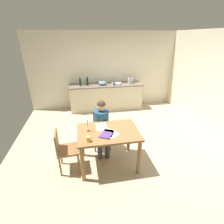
% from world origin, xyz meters
% --- Properties ---
extents(ground_plane, '(5.20, 5.20, 0.04)m').
position_xyz_m(ground_plane, '(0.00, 0.00, -0.02)').
color(ground_plane, tan).
extents(wall_back, '(5.20, 0.12, 2.60)m').
position_xyz_m(wall_back, '(0.00, 2.60, 1.30)').
color(wall_back, silver).
rests_on(wall_back, ground).
extents(kitchen_counter, '(2.53, 0.64, 0.90)m').
position_xyz_m(kitchen_counter, '(0.00, 2.24, 0.45)').
color(kitchen_counter, beige).
rests_on(kitchen_counter, ground).
extents(dining_table, '(1.16, 0.83, 0.78)m').
position_xyz_m(dining_table, '(-0.39, -0.65, 0.66)').
color(dining_table, olive).
rests_on(dining_table, ground).
extents(chair_at_table, '(0.42, 0.42, 0.86)m').
position_xyz_m(chair_at_table, '(-0.44, 0.00, 0.48)').
color(chair_at_table, olive).
rests_on(chair_at_table, ground).
extents(person_seated, '(0.33, 0.60, 1.19)m').
position_xyz_m(person_seated, '(-0.45, -0.15, 0.68)').
color(person_seated, navy).
rests_on(person_seated, ground).
extents(chair_side_empty, '(0.42, 0.42, 0.86)m').
position_xyz_m(chair_side_empty, '(-1.23, -0.65, 0.48)').
color(chair_side_empty, olive).
rests_on(chair_side_empty, ground).
extents(coffee_mug, '(0.11, 0.07, 0.09)m').
position_xyz_m(coffee_mug, '(-0.78, -0.92, 0.83)').
color(coffee_mug, '#F2CC4C').
rests_on(coffee_mug, dining_table).
extents(candlestick, '(0.06, 0.06, 0.24)m').
position_xyz_m(candlestick, '(-0.76, -0.58, 0.85)').
color(candlestick, gold).
rests_on(candlestick, dining_table).
extents(book_magazine, '(0.27, 0.28, 0.02)m').
position_xyz_m(book_magazine, '(-0.45, -0.80, 0.79)').
color(book_magazine, '#543679').
rests_on(book_magazine, dining_table).
extents(paper_letter, '(0.22, 0.30, 0.00)m').
position_xyz_m(paper_letter, '(-0.49, -0.46, 0.78)').
color(paper_letter, white).
rests_on(paper_letter, dining_table).
extents(paper_bill, '(0.31, 0.36, 0.00)m').
position_xyz_m(paper_bill, '(-0.41, -0.74, 0.78)').
color(paper_bill, white).
rests_on(paper_bill, dining_table).
extents(paper_envelope, '(0.35, 0.36, 0.00)m').
position_xyz_m(paper_envelope, '(-0.36, -0.73, 0.78)').
color(paper_envelope, white).
rests_on(paper_envelope, dining_table).
extents(sink_unit, '(0.36, 0.36, 0.24)m').
position_xyz_m(sink_unit, '(0.37, 2.24, 0.92)').
color(sink_unit, '#B2B7BC').
rests_on(sink_unit, kitchen_counter).
extents(bottle_oil, '(0.06, 0.06, 0.29)m').
position_xyz_m(bottle_oil, '(-0.87, 2.20, 1.02)').
color(bottle_oil, black).
rests_on(bottle_oil, kitchen_counter).
extents(bottle_vinegar, '(0.07, 0.07, 0.32)m').
position_xyz_m(bottle_vinegar, '(-0.75, 2.29, 1.03)').
color(bottle_vinegar, '#8C999E').
rests_on(bottle_vinegar, kitchen_counter).
extents(bottle_wine_red, '(0.06, 0.06, 0.31)m').
position_xyz_m(bottle_wine_red, '(-0.63, 2.23, 1.03)').
color(bottle_wine_red, black).
rests_on(bottle_wine_red, kitchen_counter).
extents(mixing_bowl, '(0.27, 0.27, 0.12)m').
position_xyz_m(mixing_bowl, '(-0.12, 2.21, 0.96)').
color(mixing_bowl, '#668C99').
rests_on(mixing_bowl, kitchen_counter).
extents(stovetop_kettle, '(0.18, 0.18, 0.22)m').
position_xyz_m(stovetop_kettle, '(0.87, 2.24, 1.00)').
color(stovetop_kettle, '#B7BABF').
rests_on(stovetop_kettle, kitchen_counter).
extents(wine_glass_near_sink, '(0.07, 0.07, 0.15)m').
position_xyz_m(wine_glass_near_sink, '(0.05, 2.39, 1.01)').
color(wine_glass_near_sink, silver).
rests_on(wine_glass_near_sink, kitchen_counter).
extents(wine_glass_by_kettle, '(0.07, 0.07, 0.15)m').
position_xyz_m(wine_glass_by_kettle, '(-0.06, 2.39, 1.01)').
color(wine_glass_by_kettle, silver).
rests_on(wine_glass_by_kettle, kitchen_counter).
extents(wine_glass_back_left, '(0.07, 0.07, 0.15)m').
position_xyz_m(wine_glass_back_left, '(-0.17, 2.39, 1.01)').
color(wine_glass_back_left, silver).
rests_on(wine_glass_back_left, kitchen_counter).
extents(wine_glass_back_right, '(0.07, 0.07, 0.15)m').
position_xyz_m(wine_glass_back_right, '(-0.24, 2.39, 1.01)').
color(wine_glass_back_right, silver).
rests_on(wine_glass_back_right, kitchen_counter).
extents(teacup_on_counter, '(0.11, 0.07, 0.10)m').
position_xyz_m(teacup_on_counter, '(0.25, 2.09, 0.95)').
color(teacup_on_counter, '#33598C').
rests_on(teacup_on_counter, kitchen_counter).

